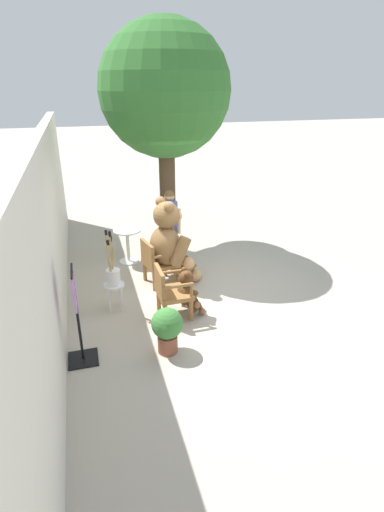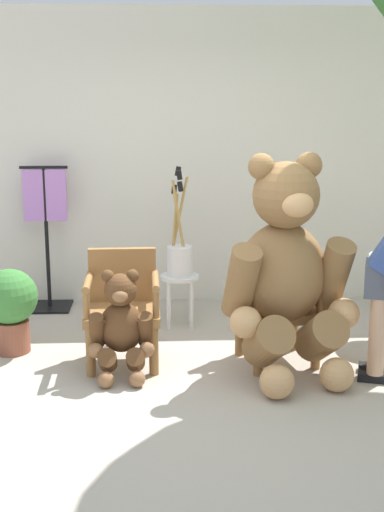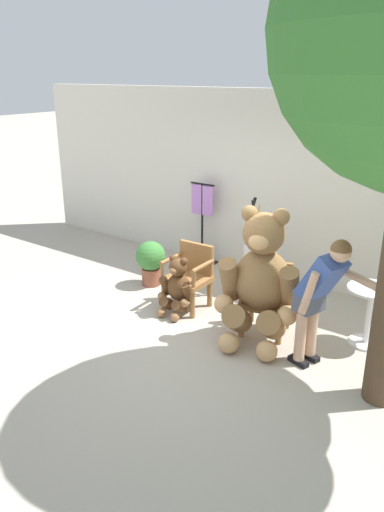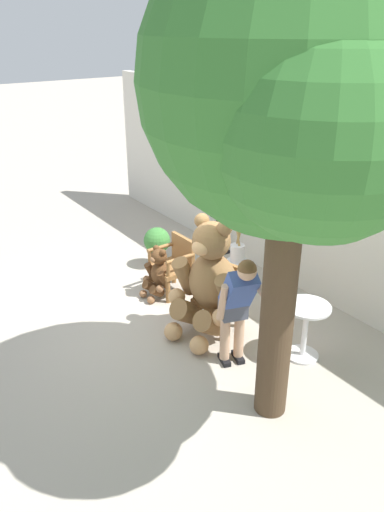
{
  "view_description": "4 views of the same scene",
  "coord_description": "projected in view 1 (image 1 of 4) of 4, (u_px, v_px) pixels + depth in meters",
  "views": [
    {
      "loc": [
        -6.03,
        1.87,
        3.5
      ],
      "look_at": [
        -0.29,
        0.25,
        0.88
      ],
      "focal_mm": 28.0,
      "sensor_mm": 36.0,
      "label": 1
    },
    {
      "loc": [
        -0.32,
        -4.51,
        2.07
      ],
      "look_at": [
        -0.07,
        0.48,
        0.88
      ],
      "focal_mm": 50.0,
      "sensor_mm": 36.0,
      "label": 2
    },
    {
      "loc": [
        3.04,
        -4.32,
        3.03
      ],
      "look_at": [
        -0.24,
        0.25,
        0.93
      ],
      "focal_mm": 35.0,
      "sensor_mm": 36.0,
      "label": 3
    },
    {
      "loc": [
        5.04,
        -2.96,
        3.76
      ],
      "look_at": [
        0.09,
        0.54,
        0.89
      ],
      "focal_mm": 35.0,
      "sensor_mm": 36.0,
      "label": 4
    }
  ],
  "objects": [
    {
      "name": "ground_plane",
      "position": [
        201.0,
        293.0,
        7.19
      ],
      "size": [
        60.0,
        60.0,
        0.0
      ],
      "primitive_type": "plane",
      "color": "#B2A899"
    },
    {
      "name": "back_wall",
      "position": [
        50.0,
        233.0,
        6.03
      ],
      "size": [
        10.0,
        0.16,
        2.8
      ],
      "primitive_type": "cube",
      "color": "silver",
      "rests_on": "ground"
    },
    {
      "name": "wooden_chair_left",
      "position": [
        170.0,
        290.0,
        6.31
      ],
      "size": [
        0.57,
        0.53,
        0.86
      ],
      "color": "olive",
      "rests_on": "ground"
    },
    {
      "name": "wooden_chair_right",
      "position": [
        156.0,
        261.0,
        7.34
      ],
      "size": [
        0.66,
        0.63,
        0.86
      ],
      "color": "olive",
      "rests_on": "ground"
    },
    {
      "name": "teddy_bear_large",
      "position": [
        170.0,
        242.0,
        7.3
      ],
      "size": [
        1.01,
        1.01,
        1.62
      ],
      "color": "olive",
      "rests_on": "ground"
    },
    {
      "name": "teddy_bear_small",
      "position": [
        188.0,
        292.0,
        6.41
      ],
      "size": [
        0.48,
        0.45,
        0.8
      ],
      "color": "brown",
      "rests_on": "ground"
    },
    {
      "name": "person_visitor",
      "position": [
        169.0,
        223.0,
        7.97
      ],
      "size": [
        0.87,
        0.48,
        1.51
      ],
      "color": "black",
      "rests_on": "ground"
    },
    {
      "name": "white_stool",
      "position": [
        114.0,
        290.0,
        6.55
      ],
      "size": [
        0.34,
        0.34,
        0.46
      ],
      "color": "silver",
      "rests_on": "ground"
    },
    {
      "name": "brush_bucket",
      "position": [
        113.0,
        274.0,
        6.43
      ],
      "size": [
        0.22,
        0.22,
        0.95
      ],
      "color": "white",
      "rests_on": "white_stool"
    },
    {
      "name": "round_side_table",
      "position": [
        128.0,
        242.0,
        8.24
      ],
      "size": [
        0.56,
        0.56,
        0.72
      ],
      "color": "white",
      "rests_on": "ground"
    },
    {
      "name": "patio_tree",
      "position": [
        167.0,
        94.0,
        7.84
      ],
      "size": [
        2.7,
        2.57,
        4.62
      ],
      "color": "#473523",
      "rests_on": "ground"
    },
    {
      "name": "potted_plant",
      "position": [
        167.0,
        327.0,
        5.48
      ],
      "size": [
        0.44,
        0.44,
        0.68
      ],
      "color": "brown",
      "rests_on": "ground"
    },
    {
      "name": "clothing_display_stand",
      "position": [
        77.0,
        315.0,
        5.18
      ],
      "size": [
        0.44,
        0.4,
        1.36
      ],
      "color": "black",
      "rests_on": "ground"
    }
  ]
}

